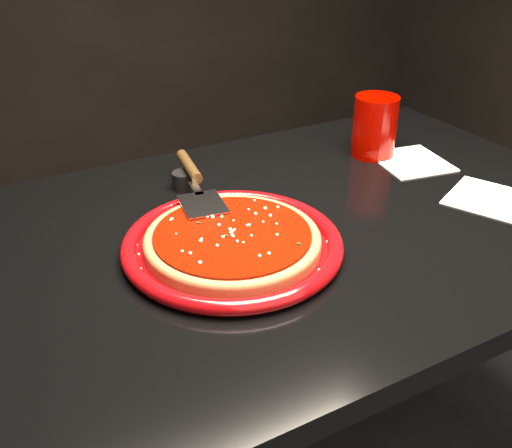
{
  "coord_description": "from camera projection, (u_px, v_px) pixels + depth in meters",
  "views": [
    {
      "loc": [
        -0.51,
        -0.76,
        1.25
      ],
      "look_at": [
        -0.1,
        -0.01,
        0.77
      ],
      "focal_mm": 40.0,
      "sensor_mm": 36.0,
      "label": 1
    }
  ],
  "objects": [
    {
      "name": "pizza_server",
      "position": [
        196.0,
        182.0,
        1.07
      ],
      "size": [
        0.13,
        0.32,
        0.02
      ],
      "primitive_type": null,
      "rotation": [
        0.0,
        0.0,
        -0.15
      ],
      "color": "silver",
      "rests_on": "plate"
    },
    {
      "name": "pizza_crust",
      "position": [
        233.0,
        242.0,
        0.93
      ],
      "size": [
        0.37,
        0.37,
        0.01
      ],
      "primitive_type": "cylinder",
      "rotation": [
        0.0,
        0.0,
        -0.32
      ],
      "color": "brown",
      "rests_on": "plate"
    },
    {
      "name": "table",
      "position": [
        295.0,
        369.0,
        1.23
      ],
      "size": [
        1.2,
        0.8,
        0.75
      ],
      "primitive_type": "cube",
      "color": "black",
      "rests_on": "floor"
    },
    {
      "name": "cup",
      "position": [
        375.0,
        126.0,
        1.26
      ],
      "size": [
        0.11,
        0.11,
        0.14
      ],
      "primitive_type": "cylinder",
      "rotation": [
        0.0,
        0.0,
        -0.15
      ],
      "color": "#7A0300",
      "rests_on": "table"
    },
    {
      "name": "napkin_b",
      "position": [
        411.0,
        162.0,
        1.26
      ],
      "size": [
        0.17,
        0.18,
        0.0
      ],
      "primitive_type": "cube",
      "rotation": [
        0.0,
        0.0,
        -0.17
      ],
      "color": "white",
      "rests_on": "table"
    },
    {
      "name": "ramekin",
      "position": [
        184.0,
        180.0,
        1.14
      ],
      "size": [
        0.05,
        0.05,
        0.03
      ],
      "primitive_type": "cylinder",
      "rotation": [
        0.0,
        0.0,
        0.07
      ],
      "color": "black",
      "rests_on": "table"
    },
    {
      "name": "napkin_a",
      "position": [
        490.0,
        199.0,
        1.1
      ],
      "size": [
        0.2,
        0.2,
        0.0
      ],
      "primitive_type": "cube",
      "rotation": [
        0.0,
        0.0,
        0.44
      ],
      "color": "white",
      "rests_on": "table"
    },
    {
      "name": "plate",
      "position": [
        233.0,
        244.0,
        0.93
      ],
      "size": [
        0.46,
        0.46,
        0.03
      ],
      "primitive_type": "cylinder",
      "rotation": [
        0.0,
        0.0,
        -0.32
      ],
      "color": "#780508",
      "rests_on": "table"
    },
    {
      "name": "basil_flecks",
      "position": [
        232.0,
        232.0,
        0.92
      ],
      "size": [
        0.23,
        0.23,
        0.0
      ],
      "primitive_type": null,
      "color": "black",
      "rests_on": "plate"
    },
    {
      "name": "pizza_crust_rim",
      "position": [
        232.0,
        238.0,
        0.93
      ],
      "size": [
        0.37,
        0.37,
        0.02
      ],
      "primitive_type": "torus",
      "rotation": [
        0.0,
        0.0,
        -0.32
      ],
      "color": "brown",
      "rests_on": "plate"
    },
    {
      "name": "pizza_sauce",
      "position": [
        232.0,
        235.0,
        0.92
      ],
      "size": [
        0.32,
        0.32,
        0.01
      ],
      "primitive_type": "cylinder",
      "rotation": [
        0.0,
        0.0,
        -0.32
      ],
      "color": "#750D00",
      "rests_on": "plate"
    },
    {
      "name": "parmesan_dusting",
      "position": [
        232.0,
        232.0,
        0.92
      ],
      "size": [
        0.25,
        0.25,
        0.01
      ],
      "primitive_type": null,
      "color": "beige",
      "rests_on": "plate"
    }
  ]
}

